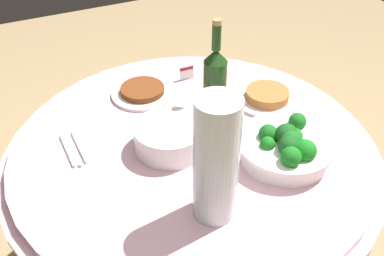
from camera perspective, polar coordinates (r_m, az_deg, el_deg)
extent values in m
cylinder|color=maroon|center=(1.64, 0.00, -12.52)|extent=(1.01, 1.01, 0.69)
cylinder|color=#E0B2C6|center=(1.39, 0.00, -2.97)|extent=(1.16, 1.16, 0.02)
cylinder|color=#E0B2C6|center=(1.37, 0.00, -2.17)|extent=(1.10, 1.10, 0.03)
cylinder|color=white|center=(1.31, 11.75, -2.90)|extent=(0.26, 0.26, 0.05)
cylinder|color=white|center=(1.29, 11.92, -1.85)|extent=(0.28, 0.28, 0.01)
sphere|color=#195E1E|center=(1.30, 12.61, -0.96)|extent=(0.05, 0.05, 0.05)
sphere|color=#196E1E|center=(1.35, 13.41, 0.82)|extent=(0.05, 0.05, 0.05)
sphere|color=#197B1E|center=(1.24, 14.34, -2.86)|extent=(0.06, 0.06, 0.06)
sphere|color=#19741E|center=(1.29, 13.00, -1.07)|extent=(0.05, 0.05, 0.05)
sphere|color=#19841E|center=(1.26, 12.90, -1.84)|extent=(0.05, 0.05, 0.05)
sphere|color=#19531E|center=(1.24, 12.34, -2.33)|extent=(0.06, 0.06, 0.06)
sphere|color=#19741E|center=(1.21, 12.63, -3.66)|extent=(0.06, 0.06, 0.06)
sphere|color=#19771E|center=(1.26, 9.71, -2.04)|extent=(0.04, 0.04, 0.04)
sphere|color=#19681E|center=(1.26, 12.65, -1.75)|extent=(0.06, 0.06, 0.06)
sphere|color=#19561E|center=(1.28, 12.05, -0.88)|extent=(0.07, 0.07, 0.07)
sphere|color=#19691E|center=(1.29, 9.79, -0.74)|extent=(0.06, 0.06, 0.06)
cylinder|color=white|center=(1.33, -2.85, -2.43)|extent=(0.21, 0.21, 0.01)
cylinder|color=white|center=(1.33, -2.86, -2.09)|extent=(0.21, 0.21, 0.01)
cylinder|color=white|center=(1.32, -2.87, -1.76)|extent=(0.21, 0.21, 0.01)
cylinder|color=white|center=(1.31, -2.88, -1.42)|extent=(0.21, 0.21, 0.01)
cylinder|color=white|center=(1.31, -2.90, -1.08)|extent=(0.21, 0.21, 0.01)
cylinder|color=white|center=(1.30, -2.91, -0.73)|extent=(0.21, 0.21, 0.01)
cylinder|color=white|center=(1.29, -2.92, -0.38)|extent=(0.21, 0.21, 0.01)
cylinder|color=white|center=(1.29, -2.94, -0.03)|extent=(0.21, 0.21, 0.01)
cylinder|color=#1B3F15|center=(1.42, 2.93, 4.99)|extent=(0.07, 0.07, 0.20)
cone|color=#1B3F15|center=(1.36, 3.09, 9.28)|extent=(0.07, 0.07, 0.04)
cylinder|color=#1B3F15|center=(1.33, 3.17, 11.57)|extent=(0.03, 0.03, 0.08)
cylinder|color=#B2844C|center=(1.31, 3.25, 13.46)|extent=(0.03, 0.03, 0.02)
cylinder|color=silver|center=(1.03, 3.12, -4.23)|extent=(0.11, 0.11, 0.34)
sphere|color=#E5B26B|center=(1.12, 1.94, -9.56)|extent=(0.06, 0.06, 0.06)
sphere|color=#E5B26B|center=(1.12, 3.83, -9.63)|extent=(0.06, 0.06, 0.06)
sphere|color=#E5B26B|center=(1.14, 2.92, -8.44)|extent=(0.06, 0.06, 0.06)
sphere|color=#72C64C|center=(1.07, 2.47, -7.96)|extent=(0.06, 0.06, 0.06)
sphere|color=#72C64C|center=(1.09, 4.09, -7.25)|extent=(0.06, 0.06, 0.06)
sphere|color=#72C64C|center=(1.10, 2.38, -6.61)|extent=(0.06, 0.06, 0.06)
sphere|color=red|center=(1.03, 3.22, -5.97)|extent=(0.06, 0.06, 0.06)
sphere|color=red|center=(1.06, 3.98, -4.75)|extent=(0.06, 0.06, 0.06)
sphere|color=red|center=(1.06, 2.02, -4.88)|extent=(0.06, 0.06, 0.06)
sphere|color=#E5B26B|center=(1.00, 3.97, -3.57)|extent=(0.06, 0.06, 0.06)
sphere|color=#E5B26B|center=(1.03, 3.53, -2.27)|extent=(0.06, 0.06, 0.06)
sphere|color=#E5B26B|center=(1.01, 2.00, -3.10)|extent=(0.06, 0.06, 0.06)
sphere|color=#72C64C|center=(0.98, 4.47, -0.81)|extent=(0.06, 0.06, 0.06)
sphere|color=#72C64C|center=(1.00, 2.93, 0.12)|extent=(0.06, 0.06, 0.06)
sphere|color=#72C64C|center=(0.97, 2.42, -1.12)|extent=(0.06, 0.06, 0.06)
cylinder|color=silver|center=(1.37, -15.82, -2.84)|extent=(0.01, 0.16, 0.01)
cylinder|color=silver|center=(1.37, -14.38, -2.43)|extent=(0.01, 0.16, 0.01)
sphere|color=silver|center=(1.31, -14.22, -4.65)|extent=(0.01, 0.01, 0.01)
cylinder|color=white|center=(1.58, -6.36, 4.44)|extent=(0.22, 0.22, 0.01)
cylinder|color=brown|center=(1.57, -6.40, 4.94)|extent=(0.15, 0.15, 0.02)
cylinder|color=white|center=(1.56, 9.57, 3.59)|extent=(0.22, 0.22, 0.01)
cylinder|color=#B77038|center=(1.54, 9.65, 4.25)|extent=(0.15, 0.15, 0.03)
cube|color=white|center=(1.65, -0.71, 7.18)|extent=(0.05, 0.01, 0.05)
cube|color=maroon|center=(1.64, -0.71, 7.71)|extent=(0.05, 0.01, 0.01)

